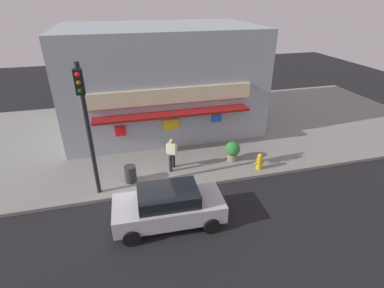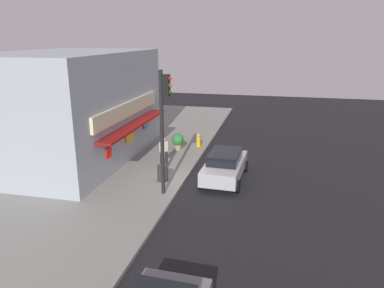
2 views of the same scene
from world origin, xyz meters
The scene contains 9 objects.
ground_plane centered at (0.00, 0.00, 0.00)m, with size 60.22×60.22×0.00m, color black.
sidewalk centered at (0.00, 6.38, 0.08)m, with size 40.15×12.76×0.16m, color gray.
corner_building centered at (2.17, 7.67, 3.33)m, with size 11.74×8.32×6.34m.
traffic_light centered at (-1.92, 0.49, 3.85)m, with size 0.32×0.58×5.80m.
fire_hydrant centered at (5.94, 0.57, 0.58)m, with size 0.53×0.29×0.87m.
trash_can centered at (-0.47, 1.07, 0.57)m, with size 0.55×0.55×0.83m, color #2D2D2D.
pedestrian centered at (1.65, 1.67, 1.10)m, with size 0.55×0.59×1.70m.
potted_plant_by_doorway centered at (4.95, 1.75, 0.77)m, with size 0.79×0.79×1.08m.
parked_car_silver centered at (0.81, -1.96, 0.81)m, with size 4.33×2.20×1.56m.
Camera 1 is at (-0.59, -10.89, 8.15)m, focal length 27.34 mm.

